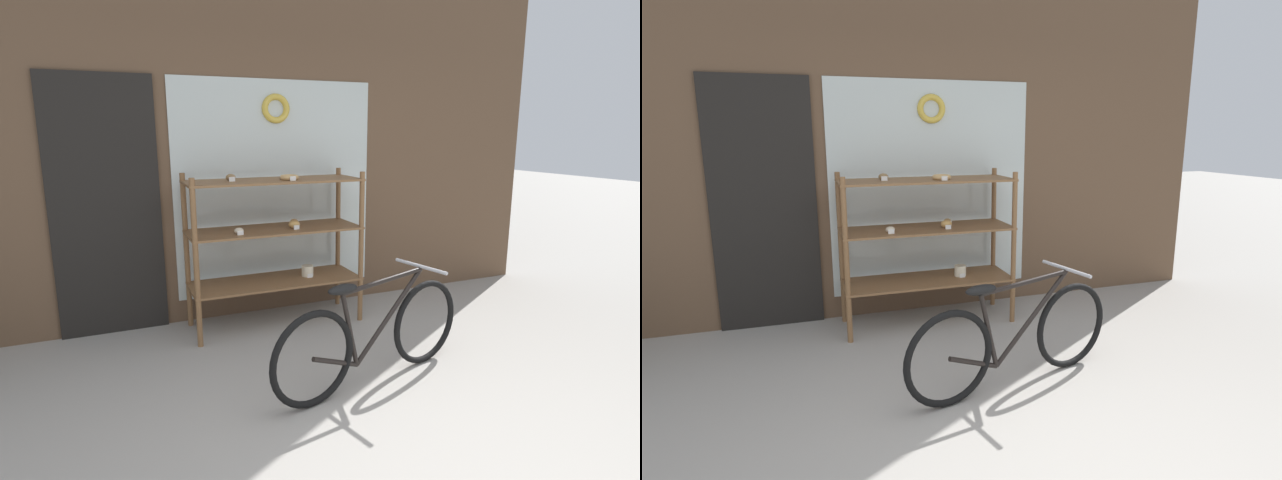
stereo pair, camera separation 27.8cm
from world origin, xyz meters
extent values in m
cube|color=brown|center=(0.00, 2.78, 1.91)|extent=(6.04, 0.08, 3.81)
cube|color=silver|center=(0.20, 2.73, 1.15)|extent=(1.84, 0.02, 1.90)
cube|color=black|center=(-1.24, 2.73, 1.05)|extent=(0.84, 0.03, 2.10)
torus|color=gold|center=(0.20, 2.72, 1.85)|extent=(0.26, 0.06, 0.26)
cylinder|color=brown|center=(-0.65, 2.15, 0.66)|extent=(0.04, 0.04, 1.32)
cylinder|color=brown|center=(0.77, 2.15, 0.66)|extent=(0.04, 0.04, 1.32)
cylinder|color=brown|center=(-0.65, 2.62, 0.66)|extent=(0.04, 0.04, 1.32)
cylinder|color=brown|center=(0.77, 2.62, 0.66)|extent=(0.04, 0.04, 1.32)
cube|color=brown|center=(0.06, 2.38, 0.39)|extent=(1.46, 0.51, 0.02)
cube|color=brown|center=(0.06, 2.38, 0.84)|extent=(1.46, 0.51, 0.02)
cube|color=brown|center=(0.06, 2.38, 1.25)|extent=(1.46, 0.51, 0.02)
torus|color=tan|center=(0.17, 2.32, 1.28)|extent=(0.16, 0.16, 0.04)
cube|color=white|center=(0.17, 2.23, 1.28)|extent=(0.05, 0.00, 0.04)
cylinder|color=beige|center=(0.36, 2.38, 0.44)|extent=(0.10, 0.10, 0.10)
cube|color=white|center=(0.36, 2.32, 0.41)|extent=(0.05, 0.00, 0.04)
ellipsoid|color=beige|center=(-0.28, 2.27, 0.88)|extent=(0.08, 0.06, 0.05)
cube|color=white|center=(-0.28, 2.22, 0.87)|extent=(0.05, 0.00, 0.04)
ellipsoid|color=tan|center=(0.21, 2.32, 0.88)|extent=(0.10, 0.08, 0.07)
cube|color=white|center=(0.21, 2.26, 0.87)|extent=(0.05, 0.00, 0.04)
ellipsoid|color=brown|center=(-0.29, 2.41, 1.29)|extent=(0.08, 0.07, 0.06)
cube|color=white|center=(-0.29, 2.36, 1.28)|extent=(0.05, 0.00, 0.04)
ellipsoid|color=#AD7F4C|center=(0.27, 2.48, 0.88)|extent=(0.07, 0.06, 0.05)
cube|color=white|center=(0.27, 2.44, 0.87)|extent=(0.05, 0.00, 0.04)
torus|color=black|center=(-0.16, 0.99, 0.31)|extent=(0.61, 0.19, 0.62)
torus|color=black|center=(0.81, 1.23, 0.31)|extent=(0.61, 0.19, 0.62)
cylinder|color=black|center=(0.46, 1.14, 0.44)|extent=(0.59, 0.17, 0.57)
cylinder|color=black|center=(0.40, 1.13, 0.70)|extent=(0.69, 0.20, 0.07)
cylinder|color=black|center=(0.12, 1.06, 0.42)|extent=(0.16, 0.07, 0.52)
cylinder|color=black|center=(0.01, 1.04, 0.24)|extent=(0.36, 0.12, 0.17)
ellipsoid|color=black|center=(0.05, 1.05, 0.71)|extent=(0.24, 0.14, 0.06)
cylinder|color=#B2B2B7|center=(0.74, 1.21, 0.74)|extent=(0.13, 0.45, 0.02)
camera|label=1|loc=(-1.23, -1.58, 1.66)|focal=28.00mm
camera|label=2|loc=(-0.97, -1.68, 1.66)|focal=28.00mm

